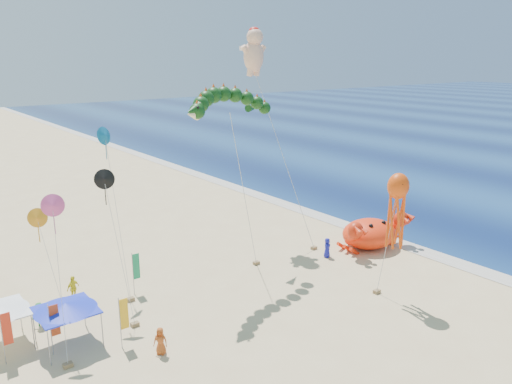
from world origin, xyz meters
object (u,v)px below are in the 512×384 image
crab_inflatable (370,233)px  canopy_blue (66,307)px  cherub_kite (254,51)px  octopus_kite (397,205)px  dragon_kite (228,107)px

crab_inflatable → canopy_blue: bearing=178.4°
cherub_kite → octopus_kite: size_ratio=2.11×
crab_inflatable → cherub_kite: bearing=119.9°
crab_inflatable → cherub_kite: size_ratio=0.37×
octopus_kite → canopy_blue: bearing=158.4°
cherub_kite → octopus_kite: bearing=-93.0°
octopus_kite → dragon_kite: bearing=121.6°
dragon_kite → canopy_blue: (-13.49, -2.58, -10.55)m
dragon_kite → octopus_kite: bearing=-58.4°
cherub_kite → octopus_kite: 19.70m
canopy_blue → octopus_kite: bearing=-21.6°
crab_inflatable → dragon_kite: 17.69m
cherub_kite → canopy_blue: 26.95m
dragon_kite → octopus_kite: dragon_kite is taller
dragon_kite → cherub_kite: (7.35, 6.37, 3.99)m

